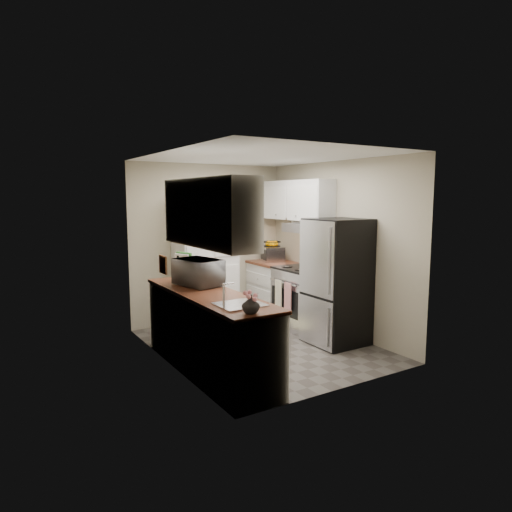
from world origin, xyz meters
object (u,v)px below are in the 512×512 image
Objects in this scene: refrigerator at (337,282)px; wine_bottle at (178,270)px; electric_range at (302,297)px; toaster_oven at (272,254)px; pantry_cabinet at (205,261)px; microwave at (199,272)px.

refrigerator reaches higher than wine_bottle.
electric_range is 1.06m from toaster_oven.
refrigerator is 1.70m from toaster_oven.
pantry_cabinet is at bearing 141.78° from electric_range.
microwave is 1.39× the size of toaster_oven.
refrigerator reaches higher than toaster_oven.
microwave is at bearing -129.91° from toaster_oven.
pantry_cabinet is 1.25m from wine_bottle.
pantry_cabinet is 6.66× the size of wine_bottle.
electric_range is 1.94× the size of microwave.
microwave is at bearing 167.44° from refrigerator.
pantry_cabinet is 4.76× the size of toaster_oven.
microwave reaches higher than wine_bottle.
electric_range is at bearing -75.85° from toaster_oven.
pantry_cabinet is 1.49m from microwave.
wine_bottle reaches higher than electric_range.
refrigerator is 2.91× the size of microwave.
toaster_oven is (2.03, 0.91, -0.03)m from wine_bottle.
electric_range is 0.66× the size of refrigerator.
wine_bottle is 0.71× the size of toaster_oven.
toaster_oven is at bearing 24.06° from wine_bottle.
wine_bottle is (-0.82, -0.94, 0.07)m from pantry_cabinet.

